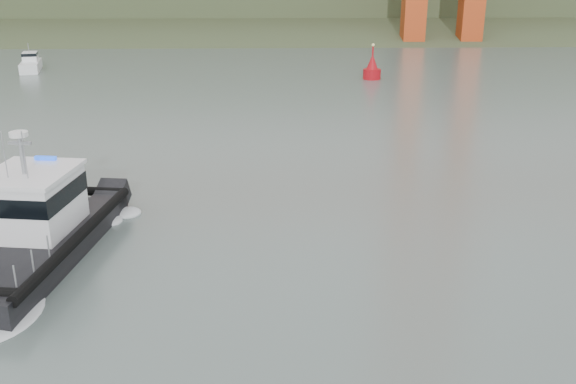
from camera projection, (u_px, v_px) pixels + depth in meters
name	position (u px, v px, depth m)	size (l,w,h in m)	color
ground	(337.00, 362.00, 19.14)	(400.00, 400.00, 0.00)	slate
patrol_boat	(32.00, 225.00, 25.56)	(5.43, 11.43, 5.34)	black
motorboat	(31.00, 64.00, 68.47)	(3.05, 5.74, 3.00)	white
nav_buoy	(372.00, 69.00, 63.63)	(1.77, 1.77, 3.69)	#AA0B14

